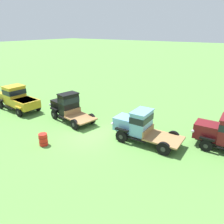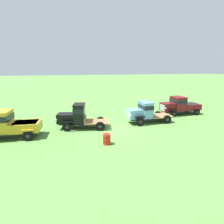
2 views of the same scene
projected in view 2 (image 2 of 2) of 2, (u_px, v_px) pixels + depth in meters
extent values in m
plane|color=#5B9342|center=(117.00, 130.00, 15.71)|extent=(240.00, 240.00, 0.00)
cylinder|color=black|center=(28.00, 136.00, 13.29)|extent=(0.80, 0.24, 0.79)
cylinder|color=#2D2D2D|center=(28.00, 136.00, 13.18)|extent=(0.28, 0.05, 0.28)
cylinder|color=black|center=(34.00, 128.00, 15.03)|extent=(0.80, 0.24, 0.79)
cylinder|color=#2D2D2D|center=(34.00, 128.00, 15.13)|extent=(0.28, 0.05, 0.28)
cube|color=black|center=(7.00, 132.00, 13.84)|extent=(4.71, 1.30, 0.12)
cube|color=gold|center=(2.00, 122.00, 13.57)|extent=(1.41, 1.69, 1.60)
cube|color=black|center=(1.00, 118.00, 13.49)|extent=(1.47, 1.73, 0.45)
cube|color=gold|center=(0.00, 111.00, 13.37)|extent=(1.55, 1.77, 0.08)
cube|color=black|center=(0.00, 137.00, 12.96)|extent=(1.85, 0.26, 0.05)
cube|color=black|center=(10.00, 129.00, 14.67)|extent=(1.85, 0.26, 0.05)
cube|color=gold|center=(26.00, 126.00, 13.98)|extent=(2.26, 1.81, 0.71)
cube|color=black|center=(26.00, 122.00, 13.90)|extent=(1.90, 1.54, 0.06)
cube|color=gold|center=(27.00, 130.00, 13.18)|extent=(0.88, 0.26, 0.12)
cube|color=gold|center=(33.00, 123.00, 14.92)|extent=(0.88, 0.26, 0.12)
cylinder|color=black|center=(67.00, 127.00, 15.26)|extent=(0.83, 0.33, 0.81)
cylinder|color=#2D2D2D|center=(67.00, 127.00, 15.16)|extent=(0.29, 0.08, 0.28)
cylinder|color=black|center=(71.00, 121.00, 16.87)|extent=(0.83, 0.33, 0.81)
cylinder|color=#2D2D2D|center=(71.00, 121.00, 16.97)|extent=(0.29, 0.08, 0.28)
cylinder|color=black|center=(100.00, 126.00, 15.40)|extent=(0.83, 0.33, 0.81)
cylinder|color=#2D2D2D|center=(100.00, 127.00, 15.30)|extent=(0.29, 0.08, 0.28)
cylinder|color=black|center=(100.00, 121.00, 17.01)|extent=(0.83, 0.33, 0.81)
cylinder|color=#2D2D2D|center=(100.00, 121.00, 17.11)|extent=(0.29, 0.08, 0.28)
cube|color=black|center=(83.00, 123.00, 16.11)|extent=(4.34, 1.69, 0.12)
cube|color=black|center=(66.00, 118.00, 15.91)|extent=(1.71, 1.43, 0.85)
cube|color=silver|center=(58.00, 119.00, 15.89)|extent=(0.23, 0.91, 0.64)
sphere|color=silver|center=(56.00, 120.00, 15.27)|extent=(0.20, 0.20, 0.20)
sphere|color=silver|center=(60.00, 116.00, 16.47)|extent=(0.20, 0.20, 0.20)
cube|color=black|center=(67.00, 122.00, 15.15)|extent=(0.96, 0.37, 0.12)
cube|color=black|center=(70.00, 117.00, 16.75)|extent=(0.96, 0.37, 0.12)
cube|color=black|center=(79.00, 114.00, 15.88)|extent=(1.19, 1.61, 1.64)
cube|color=black|center=(79.00, 110.00, 15.78)|extent=(1.23, 1.65, 0.46)
cube|color=black|center=(79.00, 104.00, 15.66)|extent=(1.29, 1.69, 0.08)
cube|color=black|center=(80.00, 126.00, 15.32)|extent=(1.30, 0.38, 0.05)
cube|color=black|center=(82.00, 121.00, 16.89)|extent=(1.30, 0.38, 0.05)
cube|color=olive|center=(97.00, 122.00, 16.14)|extent=(2.44, 2.07, 0.10)
cube|color=olive|center=(85.00, 119.00, 16.03)|extent=(0.37, 1.56, 0.44)
cylinder|color=black|center=(140.00, 122.00, 16.67)|extent=(0.85, 0.22, 0.84)
cylinder|color=#2D2D2D|center=(141.00, 122.00, 16.56)|extent=(0.30, 0.04, 0.30)
cylinder|color=black|center=(133.00, 117.00, 18.33)|extent=(0.85, 0.22, 0.84)
cylinder|color=#2D2D2D|center=(133.00, 117.00, 18.44)|extent=(0.30, 0.04, 0.30)
cylinder|color=black|center=(167.00, 119.00, 17.42)|extent=(0.85, 0.22, 0.84)
cylinder|color=#2D2D2D|center=(168.00, 120.00, 17.31)|extent=(0.30, 0.04, 0.30)
cylinder|color=black|center=(158.00, 115.00, 19.08)|extent=(0.85, 0.22, 0.84)
cylinder|color=#2D2D2D|center=(157.00, 115.00, 19.19)|extent=(0.30, 0.04, 0.30)
cube|color=black|center=(149.00, 117.00, 17.84)|extent=(4.26, 1.11, 0.12)
cube|color=#70A3D1|center=(135.00, 114.00, 17.30)|extent=(1.43, 1.29, 0.90)
cube|color=silver|center=(128.00, 115.00, 17.14)|extent=(0.09, 0.98, 0.67)
sphere|color=silver|center=(131.00, 116.00, 16.49)|extent=(0.20, 0.20, 0.20)
sphere|color=silver|center=(126.00, 112.00, 17.75)|extent=(0.20, 0.20, 0.20)
cube|color=black|center=(140.00, 117.00, 16.55)|extent=(0.98, 0.23, 0.12)
cube|color=black|center=(133.00, 112.00, 18.22)|extent=(0.98, 0.23, 0.12)
cube|color=#70A3D1|center=(146.00, 110.00, 17.53)|extent=(1.01, 1.60, 1.51)
cube|color=black|center=(146.00, 107.00, 17.44)|extent=(1.05, 1.63, 0.42)
cube|color=#70A3D1|center=(146.00, 102.00, 17.33)|extent=(1.11, 1.67, 0.08)
cube|color=black|center=(150.00, 120.00, 16.94)|extent=(1.35, 0.18, 0.05)
cube|color=black|center=(142.00, 116.00, 18.58)|extent=(1.35, 0.18, 0.05)
cube|color=#9E7547|center=(159.00, 116.00, 18.12)|extent=(2.30, 1.89, 0.10)
cube|color=#9E7547|center=(150.00, 114.00, 17.78)|extent=(0.13, 1.70, 0.44)
cylinder|color=black|center=(174.00, 114.00, 19.69)|extent=(0.78, 0.22, 0.77)
cylinder|color=#2D2D2D|center=(174.00, 114.00, 19.58)|extent=(0.27, 0.04, 0.27)
cylinder|color=black|center=(165.00, 110.00, 21.38)|extent=(0.78, 0.22, 0.77)
cylinder|color=#2D2D2D|center=(164.00, 110.00, 21.48)|extent=(0.27, 0.04, 0.27)
cylinder|color=black|center=(197.00, 112.00, 20.52)|extent=(0.78, 0.22, 0.77)
cylinder|color=#2D2D2D|center=(197.00, 112.00, 20.42)|extent=(0.27, 0.04, 0.27)
cylinder|color=black|center=(186.00, 109.00, 22.22)|extent=(0.78, 0.22, 0.77)
cylinder|color=#2D2D2D|center=(186.00, 108.00, 22.32)|extent=(0.27, 0.04, 0.27)
cube|color=black|center=(180.00, 110.00, 20.90)|extent=(4.49, 1.17, 0.12)
cube|color=maroon|center=(168.00, 107.00, 20.32)|extent=(1.51, 1.33, 0.96)
cube|color=silver|center=(162.00, 108.00, 20.15)|extent=(0.10, 1.00, 0.72)
sphere|color=silver|center=(166.00, 108.00, 19.49)|extent=(0.20, 0.20, 0.20)
sphere|color=silver|center=(159.00, 106.00, 20.76)|extent=(0.20, 0.20, 0.20)
cube|color=black|center=(174.00, 110.00, 19.58)|extent=(0.89, 0.23, 0.12)
cube|color=black|center=(165.00, 107.00, 21.27)|extent=(0.89, 0.23, 0.12)
cube|color=maroon|center=(178.00, 104.00, 20.61)|extent=(1.32, 1.65, 1.54)
cube|color=black|center=(178.00, 101.00, 20.53)|extent=(1.37, 1.69, 0.43)
cube|color=maroon|center=(179.00, 97.00, 20.41)|extent=(1.44, 1.72, 0.08)
cube|color=black|center=(183.00, 112.00, 20.02)|extent=(1.76, 0.21, 0.05)
cube|color=black|center=(174.00, 109.00, 21.69)|extent=(1.76, 0.21, 0.05)
cube|color=maroon|center=(190.00, 106.00, 21.17)|extent=(2.18, 1.75, 0.69)
cube|color=black|center=(190.00, 104.00, 21.09)|extent=(1.83, 1.49, 0.06)
cube|color=maroon|center=(197.00, 108.00, 20.42)|extent=(0.85, 0.23, 0.12)
cube|color=maroon|center=(187.00, 105.00, 22.11)|extent=(0.85, 0.23, 0.12)
cylinder|color=red|center=(107.00, 139.00, 12.71)|extent=(0.55, 0.55, 0.80)
cylinder|color=maroon|center=(107.00, 137.00, 12.67)|extent=(0.58, 0.58, 0.03)
cylinder|color=maroon|center=(107.00, 141.00, 12.75)|extent=(0.58, 0.58, 0.03)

